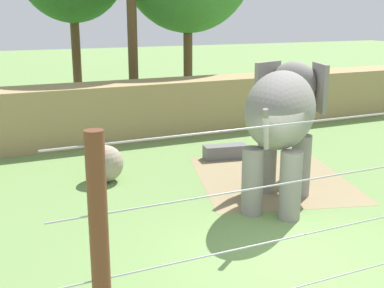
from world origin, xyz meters
name	(u,v)px	position (x,y,z in m)	size (l,w,h in m)	color
ground_plane	(285,254)	(0.00, 0.00, 0.00)	(120.00, 120.00, 0.00)	#6B8E4C
dirt_patch	(272,178)	(2.35, 4.01, 0.00)	(4.08, 4.78, 0.01)	#937F5B
embankment_wall	(125,111)	(0.00, 10.31, 1.04)	(36.00, 1.80, 2.09)	tan
elephant	(283,113)	(1.60, 2.55, 2.21)	(3.76, 3.77, 3.34)	gray
enrichment_ball	(105,163)	(-2.03, 5.75, 0.52)	(1.04, 1.04, 1.04)	gray
feed_trough	(225,152)	(2.11, 6.35, 0.22)	(1.46, 0.72, 0.44)	slate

